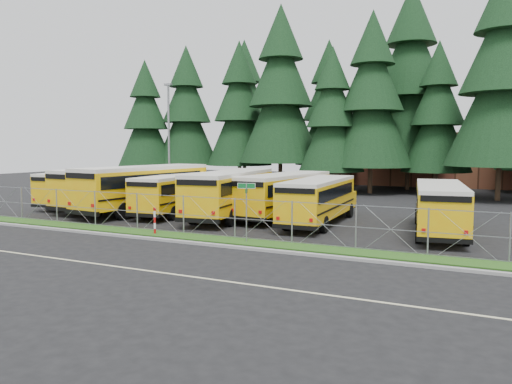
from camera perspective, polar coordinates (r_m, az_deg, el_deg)
ground at (r=26.39m, az=-5.23°, el=-4.60°), size 120.00×120.00×0.00m
curb at (r=23.83m, az=-9.10°, el=-5.57°), size 50.00×0.25×0.12m
grass_verge at (r=24.97m, az=-7.25°, el=-5.12°), size 50.00×1.40×0.06m
road_lane_line at (r=20.11m, az=-17.19°, el=-7.92°), size 50.00×0.12×0.01m
chainlink_fence at (r=25.40m, az=-6.41°, el=-2.72°), size 44.00×0.10×2.00m
brick_building at (r=62.71m, az=19.08°, el=3.59°), size 22.00×10.00×6.00m
bus_0 at (r=39.88m, az=-18.43°, el=0.39°), size 3.00×10.13×2.62m
bus_1 at (r=37.21m, az=-15.34°, el=0.41°), size 3.41×11.47×2.97m
bus_2 at (r=34.76m, az=-12.21°, el=0.31°), size 4.15×12.34×3.17m
bus_3 at (r=33.66m, az=-8.55°, el=-0.25°), size 3.23×10.18×2.62m
bus_4 at (r=31.41m, az=-2.72°, el=-0.29°), size 4.04×11.50×2.95m
bus_5 at (r=31.62m, az=3.52°, el=-0.41°), size 3.38×10.80×2.79m
bus_6 at (r=29.15m, az=7.31°, el=-1.06°), size 2.90×10.20×2.64m
bus_east at (r=27.25m, az=20.25°, el=-1.83°), size 3.76×10.15×2.60m
street_sign at (r=23.20m, az=-1.10°, el=-0.87°), size 0.81×0.53×2.81m
striped_bollard at (r=26.06m, az=-11.50°, el=-3.48°), size 0.11×0.11×1.20m
light_standard at (r=46.29m, az=-9.93°, el=6.41°), size 0.70×0.35×10.14m
conifer_0 at (r=59.11m, az=-12.49°, el=7.71°), size 6.48×6.48×14.33m
conifer_1 at (r=59.29m, az=-7.92°, el=8.64°), size 7.29×7.29×16.11m
conifer_2 at (r=56.34m, az=-1.91°, el=8.89°), size 7.31×7.31×16.16m
conifer_3 at (r=52.77m, az=2.83°, el=10.72°), size 8.63×8.63×19.09m
conifer_4 at (r=48.98m, az=8.67°, el=8.14°), size 6.35×6.35×14.04m
conifer_5 at (r=49.16m, az=13.07°, el=9.92°), size 7.80×7.80×17.24m
conifer_6 at (r=49.92m, az=20.02°, el=7.95°), size 6.45×6.45×14.26m
conifer_7 at (r=46.25m, az=26.35°, el=11.22°), size 8.81×8.81×19.49m
conifer_10 at (r=62.74m, az=-1.33°, el=9.17°), size 7.95×7.95×17.58m
conifer_11 at (r=57.47m, az=8.27°, el=8.89°), size 7.42×7.42×16.40m
conifer_12 at (r=54.45m, az=17.16°, el=11.34°), size 9.50×9.50×21.00m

